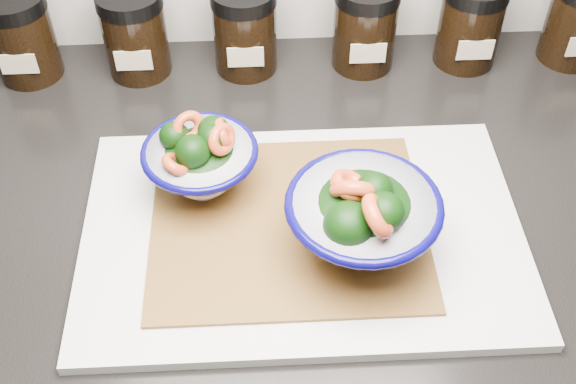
{
  "coord_description": "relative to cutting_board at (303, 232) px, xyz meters",
  "views": [
    {
      "loc": [
        -0.13,
        0.92,
        1.47
      ],
      "look_at": [
        -0.1,
        1.4,
        0.96
      ],
      "focal_mm": 45.0,
      "sensor_mm": 36.0,
      "label": 1
    }
  ],
  "objects": [
    {
      "name": "countertop",
      "position": [
        0.09,
        0.05,
        -0.03
      ],
      "size": [
        3.5,
        0.6,
        0.04
      ],
      "primitive_type": "cube",
      "color": "black",
      "rests_on": "cabinet"
    },
    {
      "name": "cutting_board",
      "position": [
        0.0,
        0.0,
        0.0
      ],
      "size": [
        0.45,
        0.3,
        0.01
      ],
      "primitive_type": "cube",
      "color": "silver",
      "rests_on": "countertop"
    },
    {
      "name": "bamboo_mat",
      "position": [
        -0.01,
        0.01,
        0.01
      ],
      "size": [
        0.28,
        0.24,
        0.0
      ],
      "primitive_type": "cube",
      "color": "olive",
      "rests_on": "cutting_board"
    },
    {
      "name": "bowl_left",
      "position": [
        -0.1,
        0.06,
        0.05
      ],
      "size": [
        0.12,
        0.12,
        0.1
      ],
      "rotation": [
        0.0,
        0.0,
        0.33
      ],
      "color": "white",
      "rests_on": "bamboo_mat"
    },
    {
      "name": "bowl_right",
      "position": [
        0.05,
        -0.03,
        0.06
      ],
      "size": [
        0.15,
        0.15,
        0.12
      ],
      "rotation": [
        0.0,
        0.0,
        -0.41
      ],
      "color": "white",
      "rests_on": "bamboo_mat"
    },
    {
      "name": "spice_jar_a",
      "position": [
        -0.33,
        0.29,
        0.05
      ],
      "size": [
        0.08,
        0.08,
        0.11
      ],
      "color": "black",
      "rests_on": "countertop"
    },
    {
      "name": "spice_jar_b",
      "position": [
        -0.19,
        0.29,
        0.05
      ],
      "size": [
        0.08,
        0.08,
        0.11
      ],
      "color": "black",
      "rests_on": "countertop"
    },
    {
      "name": "spice_jar_c",
      "position": [
        -0.05,
        0.29,
        0.05
      ],
      "size": [
        0.08,
        0.08,
        0.11
      ],
      "color": "black",
      "rests_on": "countertop"
    },
    {
      "name": "spice_jar_d",
      "position": [
        0.1,
        0.29,
        0.05
      ],
      "size": [
        0.08,
        0.08,
        0.11
      ],
      "color": "black",
      "rests_on": "countertop"
    },
    {
      "name": "spice_jar_e",
      "position": [
        0.23,
        0.29,
        0.05
      ],
      "size": [
        0.08,
        0.08,
        0.11
      ],
      "color": "black",
      "rests_on": "countertop"
    }
  ]
}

